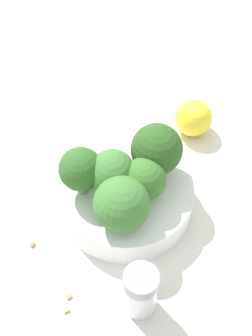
% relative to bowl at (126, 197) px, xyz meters
% --- Properties ---
extents(ground_plane, '(3.00, 3.00, 0.00)m').
position_rel_bowl_xyz_m(ground_plane, '(0.00, 0.00, -0.02)').
color(ground_plane, silver).
extents(bowl, '(0.15, 0.15, 0.04)m').
position_rel_bowl_xyz_m(bowl, '(0.00, 0.00, 0.00)').
color(bowl, white).
rests_on(bowl, ground_plane).
extents(broccoli_floret_0, '(0.05, 0.05, 0.06)m').
position_rel_bowl_xyz_m(broccoli_floret_0, '(0.01, -0.01, 0.05)').
color(broccoli_floret_0, '#84AD66').
rests_on(broccoli_floret_0, bowl).
extents(broccoli_floret_1, '(0.05, 0.05, 0.06)m').
position_rel_bowl_xyz_m(broccoli_floret_1, '(-0.00, 0.02, 0.05)').
color(broccoli_floret_1, '#8EB770').
rests_on(broccoli_floret_1, bowl).
extents(broccoli_floret_2, '(0.06, 0.06, 0.07)m').
position_rel_bowl_xyz_m(broccoli_floret_2, '(-0.04, 0.02, 0.06)').
color(broccoli_floret_2, '#8EB770').
rests_on(broccoli_floret_2, bowl).
extents(broccoli_floret_3, '(0.05, 0.05, 0.06)m').
position_rel_bowl_xyz_m(broccoli_floret_3, '(0.03, -0.04, 0.06)').
color(broccoli_floret_3, '#7A9E5B').
rests_on(broccoli_floret_3, bowl).
extents(broccoli_floret_4, '(0.06, 0.06, 0.06)m').
position_rel_bowl_xyz_m(broccoli_floret_4, '(0.04, 0.02, 0.05)').
color(broccoli_floret_4, '#84AD66').
rests_on(broccoli_floret_4, bowl).
extents(pepper_shaker, '(0.03, 0.03, 0.07)m').
position_rel_bowl_xyz_m(pepper_shaker, '(0.09, 0.08, 0.01)').
color(pepper_shaker, silver).
rests_on(pepper_shaker, ground_plane).
extents(lemon_wedge, '(0.05, 0.05, 0.05)m').
position_rel_bowl_xyz_m(lemon_wedge, '(-0.15, 0.01, 0.01)').
color(lemon_wedge, yellow).
rests_on(lemon_wedge, ground_plane).
extents(almond_crumb_0, '(0.01, 0.01, 0.01)m').
position_rel_bowl_xyz_m(almond_crumb_0, '(0.13, 0.01, -0.02)').
color(almond_crumb_0, '#AD7F4C').
rests_on(almond_crumb_0, ground_plane).
extents(almond_crumb_1, '(0.01, 0.01, 0.01)m').
position_rel_bowl_xyz_m(almond_crumb_1, '(0.14, 0.02, -0.02)').
color(almond_crumb_1, tan).
rests_on(almond_crumb_1, ground_plane).
extents(almond_crumb_2, '(0.01, 0.00, 0.01)m').
position_rel_bowl_xyz_m(almond_crumb_2, '(0.10, -0.06, -0.02)').
color(almond_crumb_2, olive).
rests_on(almond_crumb_2, ground_plane).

